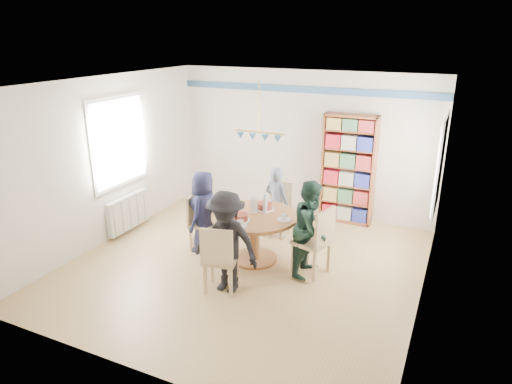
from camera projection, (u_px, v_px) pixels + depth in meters
The scene contains 14 objects.
ground at pixel (245, 265), 6.89m from camera, with size 5.00×5.00×0.00m, color tan.
room_shell at pixel (253, 145), 7.19m from camera, with size 5.00×5.00×5.00m.
radiator at pixel (129, 212), 7.99m from camera, with size 0.12×1.00×0.60m.
dining_table at pixel (255, 227), 6.88m from camera, with size 1.30×1.30×0.75m.
chair_left at pixel (199, 219), 7.30m from camera, with size 0.46×0.46×0.90m.
chair_right at pixel (317, 239), 6.45m from camera, with size 0.57×0.57×1.03m.
chair_far at pixel (279, 206), 7.83m from camera, with size 0.41×0.41×0.92m.
chair_near at pixel (219, 257), 6.00m from camera, with size 0.53×0.53×0.98m.
person_left at pixel (204, 212), 7.17m from camera, with size 0.65×0.42×1.32m, color #171934.
person_right at pixel (311, 228), 6.46m from camera, with size 0.68×0.53×1.41m, color #183127.
person_far at pixel (276, 203), 7.67m from camera, with size 0.45×0.29×1.23m, color gray.
person_near at pixel (226, 242), 6.01m from camera, with size 0.92×0.53×1.42m, color black.
bookshelf at pixel (348, 171), 8.20m from camera, with size 0.95×0.28×1.99m.
tableware at pixel (254, 210), 6.83m from camera, with size 1.14×1.14×0.30m.
Camera 1 is at (2.73, -5.49, 3.34)m, focal length 32.00 mm.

